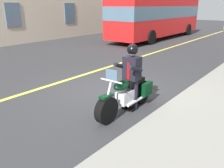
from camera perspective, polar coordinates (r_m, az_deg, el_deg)
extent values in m
plane|color=#333335|center=(7.55, -0.65, -1.87)|extent=(80.00, 80.00, 0.00)
cube|color=#E5DB4C|center=(8.87, -10.75, 1.01)|extent=(60.00, 0.16, 0.01)
cylinder|color=black|center=(5.48, -1.35, -6.40)|extent=(0.66, 0.21, 0.66)
cylinder|color=black|center=(6.66, 7.05, -1.86)|extent=(0.66, 0.21, 0.66)
cube|color=silver|center=(6.04, 3.42, -3.06)|extent=(0.56, 0.29, 0.32)
ellipsoid|color=black|center=(5.76, 2.36, -0.32)|extent=(0.56, 0.29, 0.24)
cube|color=black|center=(6.20, 5.30, 0.65)|extent=(0.70, 0.29, 0.12)
cube|color=black|center=(6.47, 8.54, -1.15)|extent=(0.40, 0.12, 0.36)
cube|color=black|center=(6.68, 5.26, -0.37)|extent=(0.40, 0.12, 0.36)
cylinder|color=silver|center=(5.39, -1.24, -3.73)|extent=(0.35, 0.05, 0.76)
cylinder|color=silver|center=(5.36, -0.20, 0.74)|extent=(0.04, 0.60, 0.04)
cube|color=black|center=(5.34, -1.38, -3.00)|extent=(0.36, 0.16, 0.06)
cylinder|color=silver|center=(6.25, 6.16, -3.93)|extent=(0.90, 0.09, 0.08)
cube|color=slate|center=(5.34, -0.07, 2.02)|extent=(0.04, 0.32, 0.28)
cylinder|color=black|center=(6.17, 5.65, -2.62)|extent=(0.14, 0.14, 0.84)
cube|color=black|center=(6.27, 5.25, -5.93)|extent=(0.26, 0.11, 0.10)
cylinder|color=black|center=(6.29, 3.80, -2.14)|extent=(0.14, 0.14, 0.84)
cube|color=black|center=(6.39, 3.43, -5.39)|extent=(0.26, 0.11, 0.10)
cube|color=black|center=(6.01, 4.89, 3.86)|extent=(0.32, 0.40, 0.60)
cube|color=red|center=(5.89, 4.04, 3.17)|extent=(0.02, 0.07, 0.44)
cylinder|color=black|center=(5.74, 5.78, 3.72)|extent=(0.55, 0.11, 0.28)
cylinder|color=black|center=(5.97, 2.19, 4.41)|extent=(0.55, 0.11, 0.28)
sphere|color=tan|center=(5.92, 5.01, 7.88)|extent=(0.22, 0.22, 0.22)
sphere|color=black|center=(5.91, 5.02, 8.36)|extent=(0.28, 0.28, 0.28)
cube|color=red|center=(20.16, 11.21, 15.90)|extent=(11.00, 2.50, 2.85)
cube|color=slate|center=(20.14, 11.27, 16.82)|extent=(11.04, 2.52, 0.90)
cube|color=slate|center=(25.15, 17.30, 16.45)|extent=(0.06, 2.40, 1.90)
cylinder|color=black|center=(23.99, 12.50, 13.16)|extent=(1.00, 0.30, 1.00)
cylinder|color=black|center=(23.04, 17.97, 12.49)|extent=(1.00, 0.30, 1.00)
cylinder|color=black|center=(18.16, 2.72, 11.91)|extent=(1.00, 0.30, 1.00)
cylinder|color=black|center=(16.89, 9.47, 11.16)|extent=(1.00, 0.30, 1.00)
cube|color=slate|center=(24.39, -0.98, 17.20)|extent=(1.10, 0.06, 1.60)
cube|color=slate|center=(20.71, -10.27, 16.65)|extent=(1.10, 0.06, 1.60)
cube|color=slate|center=(17.74, -22.96, 15.21)|extent=(1.10, 0.06, 1.60)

